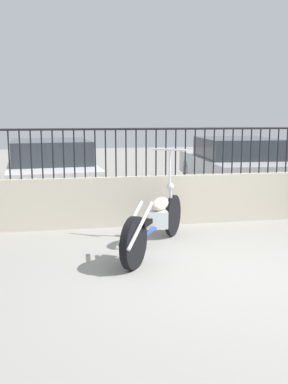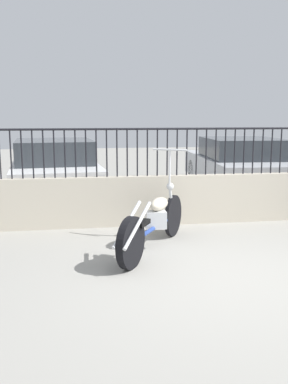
# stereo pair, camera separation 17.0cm
# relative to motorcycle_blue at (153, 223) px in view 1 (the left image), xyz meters

# --- Properties ---
(ground_plane) EXTENTS (40.00, 40.00, 0.00)m
(ground_plane) POSITION_rel_motorcycle_blue_xyz_m (0.77, -1.02, -0.40)
(ground_plane) COLOR gray
(low_wall) EXTENTS (10.10, 0.18, 0.84)m
(low_wall) POSITION_rel_motorcycle_blue_xyz_m (0.77, 1.48, 0.02)
(low_wall) COLOR beige
(low_wall) RESTS_ON ground_plane
(fence_railing) EXTENTS (10.10, 0.04, 0.80)m
(fence_railing) POSITION_rel_motorcycle_blue_xyz_m (0.77, 1.48, 0.96)
(fence_railing) COLOR black
(fence_railing) RESTS_ON low_wall
(motorcycle_blue) EXTENTS (1.27, 1.93, 1.37)m
(motorcycle_blue) POSITION_rel_motorcycle_blue_xyz_m (0.00, 0.00, 0.00)
(motorcycle_blue) COLOR black
(motorcycle_blue) RESTS_ON ground_plane
(car_white) EXTENTS (2.08, 4.10, 1.33)m
(car_white) POSITION_rel_motorcycle_blue_xyz_m (-1.46, 3.84, 0.27)
(car_white) COLOR black
(car_white) RESTS_ON ground_plane
(car_silver) EXTENTS (2.15, 4.41, 1.30)m
(car_silver) POSITION_rel_motorcycle_blue_xyz_m (2.95, 4.37, 0.26)
(car_silver) COLOR black
(car_silver) RESTS_ON ground_plane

